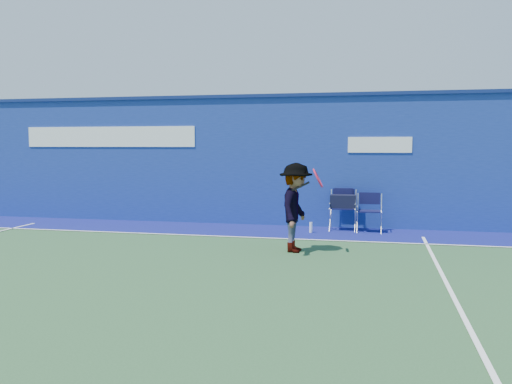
% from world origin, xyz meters
% --- Properties ---
extents(ground, '(80.00, 80.00, 0.00)m').
position_xyz_m(ground, '(0.00, 0.00, 0.00)').
color(ground, '#2A4E2B').
rests_on(ground, ground).
extents(stadium_wall, '(24.00, 0.50, 3.08)m').
position_xyz_m(stadium_wall, '(-0.00, 5.20, 1.55)').
color(stadium_wall, navy).
rests_on(stadium_wall, ground).
extents(out_of_bounds_strip, '(24.00, 1.80, 0.01)m').
position_xyz_m(out_of_bounds_strip, '(0.00, 4.10, 0.00)').
color(out_of_bounds_strip, navy).
rests_on(out_of_bounds_strip, ground).
extents(court_lines, '(24.00, 12.00, 0.01)m').
position_xyz_m(court_lines, '(0.00, 0.60, 0.01)').
color(court_lines, white).
rests_on(court_lines, out_of_bounds_strip).
extents(directors_chair_left, '(0.55, 0.51, 0.93)m').
position_xyz_m(directors_chair_left, '(2.83, 4.60, 0.39)').
color(directors_chair_left, silver).
rests_on(directors_chair_left, ground).
extents(directors_chair_right, '(0.51, 0.46, 0.85)m').
position_xyz_m(directors_chair_right, '(3.41, 4.46, 0.27)').
color(directors_chair_right, silver).
rests_on(directors_chair_right, ground).
extents(water_bottle, '(0.07, 0.07, 0.23)m').
position_xyz_m(water_bottle, '(2.18, 4.09, 0.12)').
color(water_bottle, white).
rests_on(water_bottle, ground).
extents(tennis_player, '(0.83, 1.05, 1.58)m').
position_xyz_m(tennis_player, '(2.15, 1.99, 0.79)').
color(tennis_player, '#EA4738').
rests_on(tennis_player, ground).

